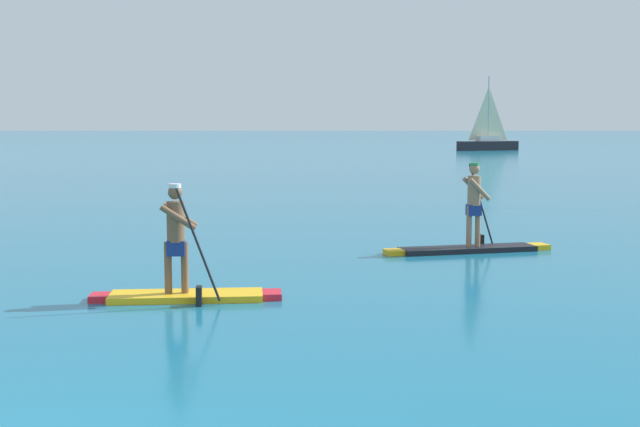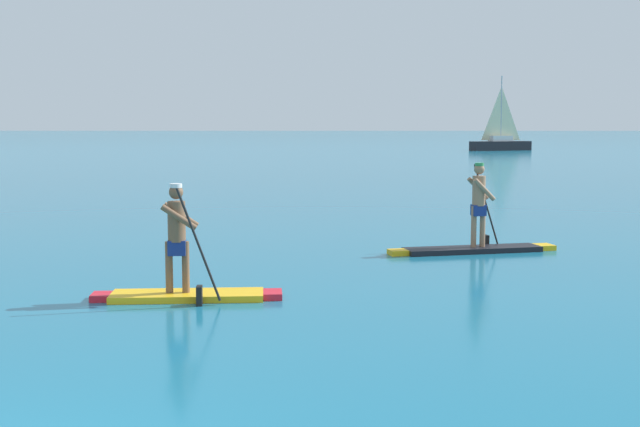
{
  "view_description": "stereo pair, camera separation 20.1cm",
  "coord_description": "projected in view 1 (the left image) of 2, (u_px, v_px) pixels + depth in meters",
  "views": [
    {
      "loc": [
        2.72,
        -5.27,
        2.63
      ],
      "look_at": [
        2.68,
        9.2,
        1.05
      ],
      "focal_mm": 47.87,
      "sensor_mm": 36.0,
      "label": 1
    },
    {
      "loc": [
        2.92,
        -5.26,
        2.63
      ],
      "look_at": [
        2.68,
        9.2,
        1.05
      ],
      "focal_mm": 47.87,
      "sensor_mm": 36.0,
      "label": 2
    }
  ],
  "objects": [
    {
      "name": "sailboat_right_horizon",
      "position": [
        490.0,
        141.0,
        75.77
      ],
      "size": [
        5.7,
        3.15,
        6.56
      ],
      "rotation": [
        0.0,
        0.0,
        0.36
      ],
      "color": "black",
      "rests_on": "ground"
    },
    {
      "name": "paddleboarder_far_right",
      "position": [
        473.0,
        233.0,
        17.14
      ],
      "size": [
        3.48,
        1.27,
        1.83
      ],
      "rotation": [
        0.0,
        0.0,
        0.25
      ],
      "color": "black",
      "rests_on": "ground"
    },
    {
      "name": "paddleboarder_mid_center",
      "position": [
        187.0,
        274.0,
        12.55
      ],
      "size": [
        2.83,
        0.96,
        1.76
      ],
      "rotation": [
        0.0,
        0.0,
        0.08
      ],
      "color": "yellow",
      "rests_on": "ground"
    }
  ]
}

